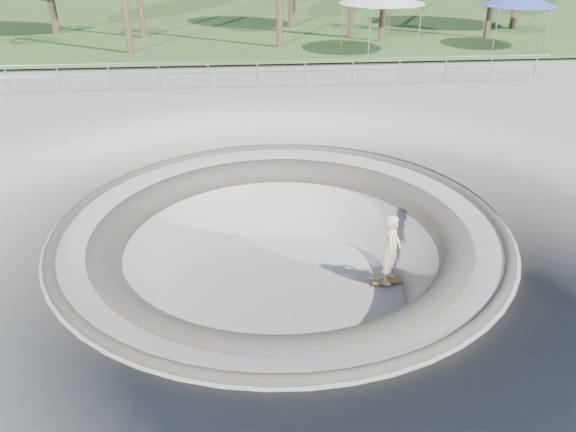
# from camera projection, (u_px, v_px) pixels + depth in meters

# --- Properties ---
(ground) EXTENTS (180.00, 180.00, 0.00)m
(ground) POSITION_uv_depth(u_px,v_px,m) (281.00, 224.00, 12.88)
(ground) COLOR #9B9A96
(ground) RESTS_ON ground
(skate_bowl) EXTENTS (14.00, 14.00, 4.10)m
(skate_bowl) POSITION_uv_depth(u_px,v_px,m) (281.00, 290.00, 13.72)
(skate_bowl) COLOR #9B9A96
(skate_bowl) RESTS_ON ground
(grass_strip) EXTENTS (180.00, 36.00, 0.12)m
(grass_strip) POSITION_uv_depth(u_px,v_px,m) (245.00, 12.00, 42.83)
(grass_strip) COLOR #3D5B24
(grass_strip) RESTS_ON ground
(distant_hills) EXTENTS (103.20, 45.00, 28.60)m
(distant_hills) POSITION_uv_depth(u_px,v_px,m) (274.00, 49.00, 66.95)
(distant_hills) COLOR olive
(distant_hills) RESTS_ON ground
(safety_railing) EXTENTS (25.00, 0.06, 1.03)m
(safety_railing) POSITION_uv_depth(u_px,v_px,m) (257.00, 73.00, 23.17)
(safety_railing) COLOR gray
(safety_railing) RESTS_ON ground
(skateboard) EXTENTS (0.88, 0.29, 0.09)m
(skateboard) POSITION_uv_depth(u_px,v_px,m) (388.00, 281.00, 14.06)
(skateboard) COLOR olive
(skateboard) RESTS_ON ground
(skater) EXTENTS (0.68, 0.79, 1.83)m
(skater) POSITION_uv_depth(u_px,v_px,m) (391.00, 249.00, 13.62)
(skater) COLOR beige
(skater) RESTS_ON skateboard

